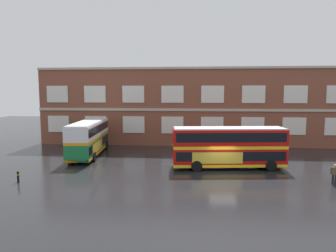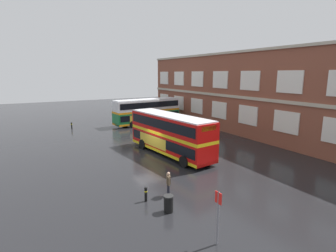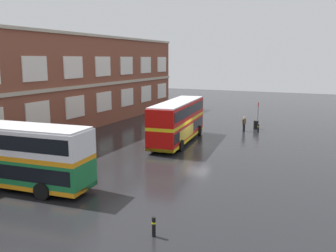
{
  "view_description": "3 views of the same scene",
  "coord_description": "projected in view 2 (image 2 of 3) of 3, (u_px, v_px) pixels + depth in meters",
  "views": [
    {
      "loc": [
        -2.68,
        -28.06,
        7.6
      ],
      "look_at": [
        -5.41,
        3.21,
        4.05
      ],
      "focal_mm": 32.71,
      "sensor_mm": 36.0,
      "label": 1
    },
    {
      "loc": [
        23.11,
        -10.63,
        8.09
      ],
      "look_at": [
        -2.49,
        3.77,
        2.22
      ],
      "focal_mm": 28.18,
      "sensor_mm": 36.0,
      "label": 2
    },
    {
      "loc": [
        -31.09,
        -11.32,
        8.16
      ],
      "look_at": [
        -3.37,
        1.4,
        2.39
      ],
      "focal_mm": 38.18,
      "sensor_mm": 36.0,
      "label": 3
    }
  ],
  "objects": [
    {
      "name": "ground_plane",
      "position": [
        165.0,
        153.0,
        27.41
      ],
      "size": [
        120.0,
        120.0,
        0.0
      ],
      "primitive_type": "plane",
      "color": "black"
    },
    {
      "name": "brick_terminal_building",
      "position": [
        271.0,
        95.0,
        34.28
      ],
      "size": [
        49.1,
        8.19,
        10.93
      ],
      "color": "brown",
      "rests_on": "ground"
    },
    {
      "name": "double_decker_near",
      "position": [
        147.0,
        111.0,
        42.41
      ],
      "size": [
        3.64,
        11.19,
        4.07
      ],
      "color": "#197038",
      "rests_on": "ground"
    },
    {
      "name": "double_decker_middle",
      "position": [
        170.0,
        134.0,
        26.48
      ],
      "size": [
        11.22,
        3.8,
        4.07
      ],
      "color": "red",
      "rests_on": "ground"
    },
    {
      "name": "waiting_passenger",
      "position": [
        168.0,
        183.0,
        17.53
      ],
      "size": [
        0.62,
        0.38,
        1.7
      ],
      "color": "black",
      "rests_on": "ground"
    },
    {
      "name": "bus_stand_flag",
      "position": [
        218.0,
        213.0,
        12.37
      ],
      "size": [
        0.44,
        0.1,
        2.7
      ],
      "color": "slate",
      "rests_on": "ground"
    },
    {
      "name": "station_litter_bin",
      "position": [
        168.0,
        204.0,
        15.59
      ],
      "size": [
        0.6,
        0.6,
        1.03
      ],
      "color": "black",
      "rests_on": "ground"
    },
    {
      "name": "safety_bollard_west",
      "position": [
        72.0,
        125.0,
        39.13
      ],
      "size": [
        0.19,
        0.19,
        0.95
      ],
      "color": "black",
      "rests_on": "ground"
    },
    {
      "name": "safety_bollard_east",
      "position": [
        146.0,
        194.0,
        16.88
      ],
      "size": [
        0.19,
        0.19,
        0.95
      ],
      "color": "black",
      "rests_on": "ground"
    }
  ]
}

